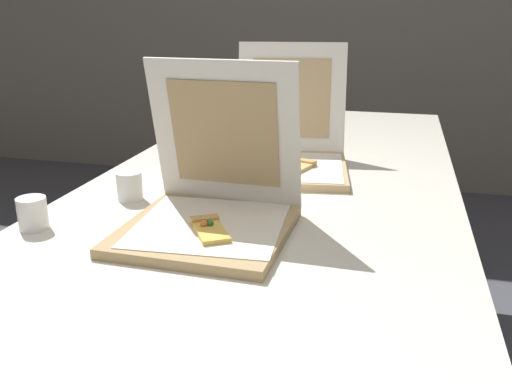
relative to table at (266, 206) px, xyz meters
name	(u,v)px	position (x,y,z in m)	size (l,w,h in m)	color
table	(266,206)	(0.00, 0.00, 0.00)	(0.99, 2.43, 0.75)	silver
pizza_box_front	(211,208)	(-0.05, -0.29, 0.09)	(0.35, 0.35, 0.36)	tan
pizza_box_middle	(288,152)	(0.01, 0.22, 0.09)	(0.40, 0.48, 0.35)	tan
cup_white_near_left	(33,213)	(-0.43, -0.37, 0.08)	(0.06, 0.06, 0.07)	white
cup_white_mid	(173,167)	(-0.27, 0.04, 0.08)	(0.06, 0.06, 0.07)	white
cup_white_far	(208,144)	(-0.27, 0.32, 0.08)	(0.06, 0.06, 0.07)	white
cup_white_near_center	(130,186)	(-0.31, -0.15, 0.08)	(0.06, 0.06, 0.07)	white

